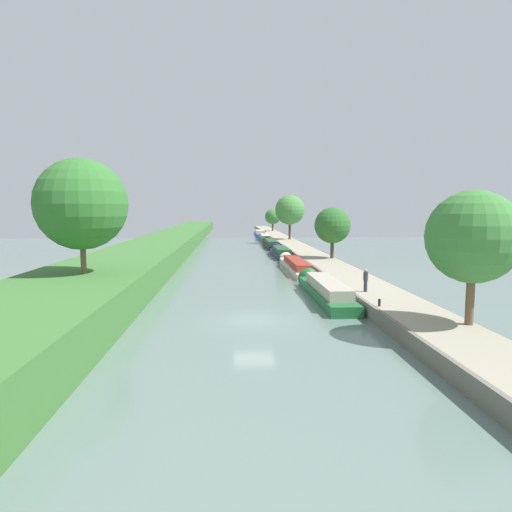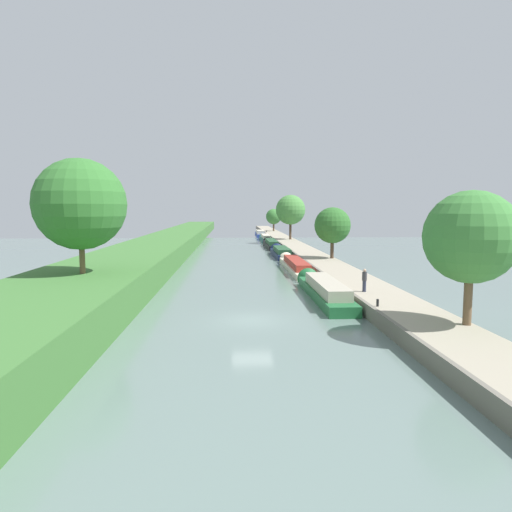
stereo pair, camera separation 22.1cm
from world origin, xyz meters
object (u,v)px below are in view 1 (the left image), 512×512
(narrowboat_teal, at_px, (265,238))
(mooring_bollard_near, at_px, (379,303))
(narrowboat_black, at_px, (270,244))
(narrowboat_navy, at_px, (280,252))
(mooring_bollard_far, at_px, (266,231))
(narrowboat_blue, at_px, (259,234))
(person_walking, at_px, (366,280))
(narrowboat_cream, at_px, (295,265))
(narrowboat_green, at_px, (324,289))

(narrowboat_teal, xyz_separation_m, mooring_bollard_near, (1.69, -70.42, 0.56))
(narrowboat_black, bearing_deg, narrowboat_teal, 89.25)
(narrowboat_navy, height_order, mooring_bollard_near, narrowboat_navy)
(mooring_bollard_far, bearing_deg, narrowboat_teal, -95.18)
(narrowboat_blue, bearing_deg, narrowboat_teal, -89.05)
(narrowboat_teal, relative_size, person_walking, 8.67)
(narrowboat_black, bearing_deg, mooring_bollard_far, 86.90)
(narrowboat_cream, distance_m, person_walking, 18.96)
(person_walking, bearing_deg, narrowboat_navy, 94.13)
(narrowboat_navy, bearing_deg, narrowboat_black, 90.37)
(narrowboat_blue, bearing_deg, narrowboat_black, -89.96)
(mooring_bollard_near, height_order, mooring_bollard_far, same)
(narrowboat_navy, distance_m, person_walking, 33.61)
(narrowboat_blue, relative_size, mooring_bollard_far, 23.61)
(narrowboat_teal, xyz_separation_m, mooring_bollard_far, (1.69, 18.63, 0.56))
(narrowboat_blue, xyz_separation_m, mooring_bollard_far, (1.93, 4.26, 0.48))
(narrowboat_green, distance_m, narrowboat_navy, 30.69)
(narrowboat_green, relative_size, narrowboat_navy, 1.11)
(narrowboat_blue, bearing_deg, narrowboat_navy, -89.85)
(narrowboat_green, bearing_deg, person_walking, -49.13)
(narrowboat_navy, xyz_separation_m, narrowboat_black, (-0.10, 15.44, 0.03))
(narrowboat_green, distance_m, person_walking, 3.89)
(narrowboat_black, relative_size, narrowboat_blue, 1.47)
(narrowboat_navy, relative_size, mooring_bollard_near, 28.33)
(mooring_bollard_near, xyz_separation_m, mooring_bollard_far, (0.00, 89.05, 0.00))
(narrowboat_green, height_order, narrowboat_blue, narrowboat_blue)
(narrowboat_navy, distance_m, mooring_bollard_near, 38.44)
(narrowboat_black, distance_m, person_walking, 49.02)
(narrowboat_teal, bearing_deg, mooring_bollard_near, -88.63)
(mooring_bollard_near, bearing_deg, narrowboat_black, 92.03)
(person_walking, bearing_deg, mooring_bollard_near, -97.12)
(narrowboat_green, height_order, narrowboat_black, narrowboat_green)
(mooring_bollard_far, bearing_deg, narrowboat_black, -93.10)
(narrowboat_cream, bearing_deg, mooring_bollard_near, -85.59)
(narrowboat_navy, relative_size, narrowboat_blue, 1.20)
(narrowboat_green, distance_m, narrowboat_teal, 62.72)
(mooring_bollard_far, bearing_deg, narrowboat_navy, -92.04)
(narrowboat_green, xyz_separation_m, narrowboat_cream, (-0.01, 15.96, -0.08))
(narrowboat_green, bearing_deg, narrowboat_black, 90.11)
(narrowboat_cream, distance_m, narrowboat_black, 30.18)
(narrowboat_navy, bearing_deg, narrowboat_blue, 90.15)
(narrowboat_teal, bearing_deg, narrowboat_green, -90.12)
(narrowboat_black, relative_size, narrowboat_teal, 1.09)
(narrowboat_black, relative_size, mooring_bollard_far, 34.72)
(narrowboat_blue, distance_m, person_walking, 79.94)
(narrowboat_black, height_order, person_walking, person_walking)
(narrowboat_blue, relative_size, person_walking, 6.40)
(narrowboat_blue, xyz_separation_m, person_walking, (2.54, -79.89, 1.12))
(narrowboat_black, distance_m, mooring_bollard_far, 35.27)
(narrowboat_cream, height_order, person_walking, person_walking)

